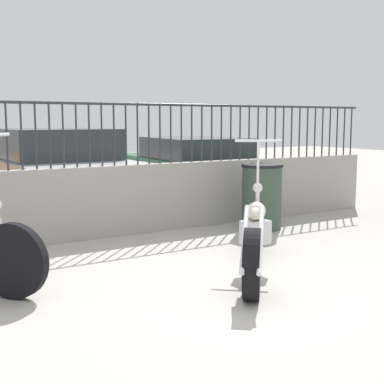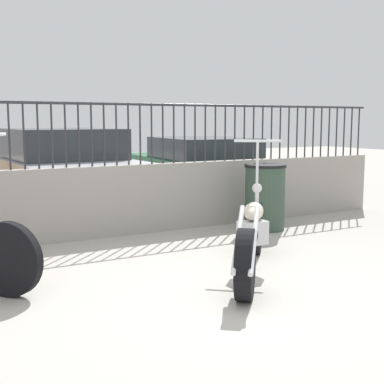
{
  "view_description": "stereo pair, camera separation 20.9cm",
  "coord_description": "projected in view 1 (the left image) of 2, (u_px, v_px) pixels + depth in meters",
  "views": [
    {
      "loc": [
        -2.68,
        -3.72,
        1.55
      ],
      "look_at": [
        0.55,
        1.64,
        0.7
      ],
      "focal_mm": 50.0,
      "sensor_mm": 36.0,
      "label": 1
    },
    {
      "loc": [
        -2.5,
        -3.83,
        1.55
      ],
      "look_at": [
        0.55,
        1.64,
        0.7
      ],
      "focal_mm": 50.0,
      "sensor_mm": 36.0,
      "label": 2
    }
  ],
  "objects": [
    {
      "name": "low_wall",
      "position": [
        109.0,
        201.0,
        7.1
      ],
      "size": [
        9.22,
        0.18,
        0.95
      ],
      "color": "#9E998E",
      "rests_on": "ground_plane"
    },
    {
      "name": "fence_railing",
      "position": [
        108.0,
        125.0,
        6.96
      ],
      "size": [
        9.22,
        0.04,
        0.83
      ],
      "color": "#2D2D33",
      "rests_on": "low_wall"
    },
    {
      "name": "car_silver",
      "position": [
        53.0,
        170.0,
        9.14
      ],
      "size": [
        1.99,
        4.09,
        1.4
      ],
      "rotation": [
        0.0,
        0.0,
        1.6
      ],
      "color": "black",
      "rests_on": "ground_plane"
    },
    {
      "name": "motorcycle_black",
      "position": [
        255.0,
        239.0,
        5.29
      ],
      "size": [
        1.57,
        1.85,
        1.34
      ],
      "rotation": [
        0.0,
        0.0,
        0.88
      ],
      "color": "black",
      "rests_on": "ground_plane"
    },
    {
      "name": "trash_bin",
      "position": [
        262.0,
        197.0,
        7.59
      ],
      "size": [
        0.59,
        0.59,
        0.93
      ],
      "color": "#334738",
      "rests_on": "ground_plane"
    },
    {
      "name": "car_green",
      "position": [
        192.0,
        166.0,
        10.71
      ],
      "size": [
        2.14,
        4.4,
        1.2
      ],
      "rotation": [
        0.0,
        0.0,
        1.49
      ],
      "color": "black",
      "rests_on": "ground_plane"
    },
    {
      "name": "ground_plane",
      "position": [
        234.0,
        296.0,
        4.74
      ],
      "size": [
        40.0,
        40.0,
        0.0
      ],
      "primitive_type": "plane",
      "color": "#ADA89E"
    }
  ]
}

